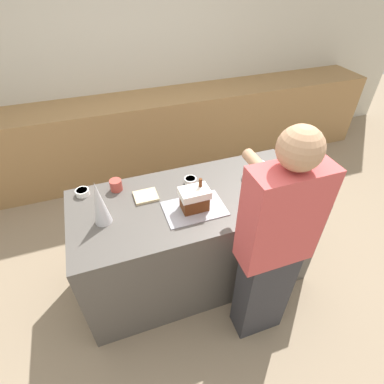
% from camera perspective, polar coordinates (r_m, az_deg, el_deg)
% --- Properties ---
extents(ground_plane, '(12.00, 12.00, 0.00)m').
position_cam_1_polar(ground_plane, '(2.85, 0.43, -14.77)').
color(ground_plane, gray).
extents(wall_back, '(8.00, 0.05, 2.60)m').
position_cam_1_polar(wall_back, '(3.87, -11.11, 23.65)').
color(wall_back, beige).
rests_on(wall_back, ground_plane).
extents(back_cabinet_block, '(6.00, 0.60, 0.95)m').
position_cam_1_polar(back_cabinet_block, '(3.87, -8.68, 10.68)').
color(back_cabinet_block, '#9E7547').
rests_on(back_cabinet_block, ground_plane).
extents(kitchen_island, '(1.81, 0.81, 0.89)m').
position_cam_1_polar(kitchen_island, '(2.50, 0.48, -8.83)').
color(kitchen_island, '#514C47').
rests_on(kitchen_island, ground_plane).
extents(baking_tray, '(0.42, 0.28, 0.01)m').
position_cam_1_polar(baking_tray, '(2.10, 0.46, -3.16)').
color(baking_tray, '#9E9EA8').
rests_on(baking_tray, kitchen_island).
extents(gingerbread_house, '(0.20, 0.14, 0.23)m').
position_cam_1_polar(gingerbread_house, '(2.04, 0.48, -1.25)').
color(gingerbread_house, '#5B2D14').
rests_on(gingerbread_house, baking_tray).
extents(decorative_tree, '(0.11, 0.11, 0.33)m').
position_cam_1_polar(decorative_tree, '(1.99, -17.26, -1.99)').
color(decorative_tree, silver).
rests_on(decorative_tree, kitchen_island).
extents(candy_bowl_center_rear, '(0.10, 0.10, 0.05)m').
position_cam_1_polar(candy_bowl_center_rear, '(2.31, -0.30, 2.20)').
color(candy_bowl_center_rear, white).
rests_on(candy_bowl_center_rear, kitchen_island).
extents(candy_bowl_near_tray_right, '(0.13, 0.13, 0.04)m').
position_cam_1_polar(candy_bowl_near_tray_right, '(2.40, 11.05, 2.79)').
color(candy_bowl_near_tray_right, silver).
rests_on(candy_bowl_near_tray_right, kitchen_island).
extents(candy_bowl_near_tray_left, '(0.10, 0.10, 0.04)m').
position_cam_1_polar(candy_bowl_near_tray_left, '(2.35, -20.15, -0.01)').
color(candy_bowl_near_tray_left, white).
rests_on(candy_bowl_near_tray_left, kitchen_island).
extents(candy_bowl_beside_tree, '(0.12, 0.12, 0.05)m').
position_cam_1_polar(candy_bowl_beside_tree, '(2.54, 12.58, 4.97)').
color(candy_bowl_beside_tree, white).
rests_on(candy_bowl_beside_tree, kitchen_island).
extents(candy_bowl_far_right, '(0.09, 0.09, 0.04)m').
position_cam_1_polar(candy_bowl_far_right, '(2.58, 16.17, 4.76)').
color(candy_bowl_far_right, white).
rests_on(candy_bowl_far_right, kitchen_island).
extents(cookbook, '(0.17, 0.15, 0.02)m').
position_cam_1_polar(cookbook, '(2.22, -8.79, -0.78)').
color(cookbook, '#CCB78C').
rests_on(cookbook, kitchen_island).
extents(mug, '(0.09, 0.09, 0.09)m').
position_cam_1_polar(mug, '(2.31, -14.28, 1.28)').
color(mug, '#B24238').
rests_on(mug, kitchen_island).
extents(person, '(0.45, 0.56, 1.71)m').
position_cam_1_polar(person, '(1.93, 15.17, -10.34)').
color(person, '#333338').
rests_on(person, ground_plane).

